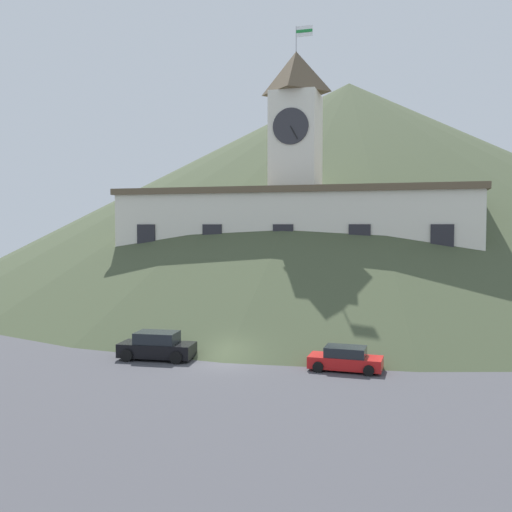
# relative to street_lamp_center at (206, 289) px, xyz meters

# --- Properties ---
(ground_plane) EXTENTS (160.00, 160.00, 0.00)m
(ground_plane) POSITION_rel_street_lamp_center_xyz_m (6.28, -13.10, -3.18)
(ground_plane) COLOR #424247
(civic_building) EXTENTS (34.64, 10.77, 28.03)m
(civic_building) POSITION_rel_street_lamp_center_xyz_m (6.28, 8.05, 3.84)
(civic_building) COLOR silver
(civic_building) RESTS_ON ground
(banner_fence) EXTENTS (34.90, 0.12, 2.47)m
(banner_fence) POSITION_rel_street_lamp_center_xyz_m (6.28, -0.69, -1.94)
(banner_fence) COLOR #1E8438
(banner_fence) RESTS_ON ground
(hillside_backdrop) EXTENTS (122.72, 122.72, 32.06)m
(hillside_backdrop) POSITION_rel_street_lamp_center_xyz_m (6.28, 48.33, 12.85)
(hillside_backdrop) COLOR #424C33
(hillside_backdrop) RESTS_ON ground
(street_lamp_center) EXTENTS (1.26, 0.36, 4.29)m
(street_lamp_center) POSITION_rel_street_lamp_center_xyz_m (0.00, 0.00, 0.00)
(street_lamp_center) COLOR black
(street_lamp_center) RESTS_ON ground
(street_lamp_far_left) EXTENTS (1.26, 0.36, 4.60)m
(street_lamp_far_left) POSITION_rel_street_lamp_center_xyz_m (11.51, 0.00, 0.20)
(street_lamp_far_left) COLOR black
(street_lamp_far_left) RESTS_ON ground
(car_yellow_coupe) EXTENTS (4.25, 2.23, 1.35)m
(car_yellow_coupe) POSITION_rel_street_lamp_center_xyz_m (-7.03, -5.27, -2.55)
(car_yellow_coupe) COLOR yellow
(car_yellow_coupe) RESTS_ON ground
(car_green_wagon) EXTENTS (4.72, 2.40, 1.55)m
(car_green_wagon) POSITION_rel_street_lamp_center_xyz_m (9.77, -4.71, -2.46)
(car_green_wagon) COLOR #2D663D
(car_green_wagon) RESTS_ON ground
(car_red_sedan) EXTENTS (4.42, 2.17, 1.45)m
(car_red_sedan) POSITION_rel_street_lamp_center_xyz_m (13.98, -12.64, -2.51)
(car_red_sedan) COLOR red
(car_red_sedan) RESTS_ON ground
(car_gray_pickup) EXTENTS (5.36, 2.50, 1.75)m
(car_gray_pickup) POSITION_rel_street_lamp_center_xyz_m (2.09, -6.03, -2.37)
(car_gray_pickup) COLOR slate
(car_gray_pickup) RESTS_ON ground
(car_black_suv) EXTENTS (5.07, 2.75, 1.80)m
(car_black_suv) POSITION_rel_street_lamp_center_xyz_m (1.71, -13.23, -2.35)
(car_black_suv) COLOR black
(car_black_suv) RESTS_ON ground
(pedestrian) EXTENTS (0.53, 0.53, 1.72)m
(pedestrian) POSITION_rel_street_lamp_center_xyz_m (17.29, -3.26, -2.24)
(pedestrian) COLOR #282D3D
(pedestrian) RESTS_ON ground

